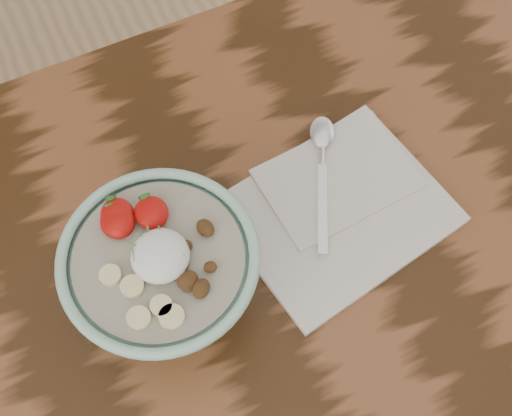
% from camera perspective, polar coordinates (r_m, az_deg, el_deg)
% --- Properties ---
extents(table, '(1.60, 0.90, 0.75)m').
position_cam_1_polar(table, '(0.91, -0.26, -11.21)').
color(table, '#341E0D').
rests_on(table, ground).
extents(breakfast_bowl, '(0.21, 0.21, 0.14)m').
position_cam_1_polar(breakfast_bowl, '(0.77, -7.49, -5.17)').
color(breakfast_bowl, '#9CD2BE').
rests_on(breakfast_bowl, table).
extents(napkin, '(0.28, 0.24, 0.02)m').
position_cam_1_polar(napkin, '(0.88, 6.55, 0.25)').
color(napkin, silver).
rests_on(napkin, table).
extents(spoon, '(0.11, 0.18, 0.01)m').
position_cam_1_polar(spoon, '(0.90, 5.33, 4.60)').
color(spoon, silver).
rests_on(spoon, napkin).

